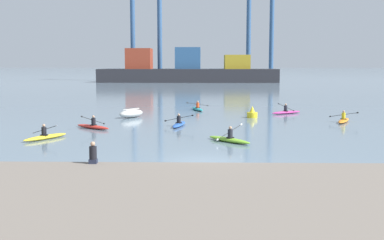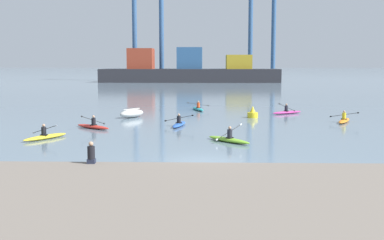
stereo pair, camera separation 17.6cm
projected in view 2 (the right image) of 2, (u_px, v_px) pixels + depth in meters
name	position (u px, v px, depth m)	size (l,w,h in m)	color
ground_plane	(205.00, 163.00, 22.99)	(800.00, 800.00, 0.00)	slate
container_barge	(188.00, 71.00, 117.16)	(42.60, 8.98, 8.26)	#28282D
gantry_crane_west	(148.00, 11.00, 122.66)	(8.04, 16.85, 35.83)	#335684
gantry_crane_west_mid	(262.00, 13.00, 127.40)	(7.25, 16.99, 36.20)	#335684
capsized_dinghy	(132.00, 113.00, 41.89)	(2.42, 2.75, 0.76)	beige
channel_buoy	(253.00, 113.00, 41.75)	(0.90, 0.90, 1.00)	yellow
kayak_orange	(344.00, 120.00, 38.53)	(2.07, 3.34, 0.95)	orange
kayak_yellow	(45.00, 136.00, 30.09)	(2.20, 3.25, 0.98)	yellow
kayak_magenta	(287.00, 112.00, 44.90)	(3.18, 2.35, 0.95)	#C13384
kayak_red	(93.00, 126.00, 34.91)	(3.05, 2.57, 1.04)	red
kayak_lime	(229.00, 139.00, 28.98)	(2.71, 2.94, 1.05)	#7ABC2D
kayak_blue	(179.00, 124.00, 36.17)	(2.22, 3.45, 0.95)	#2856B2
kayak_teal	(198.00, 109.00, 48.17)	(2.20, 3.44, 0.95)	teal
seated_onlooker	(91.00, 154.00, 19.70)	(0.32, 0.30, 0.90)	#23283D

